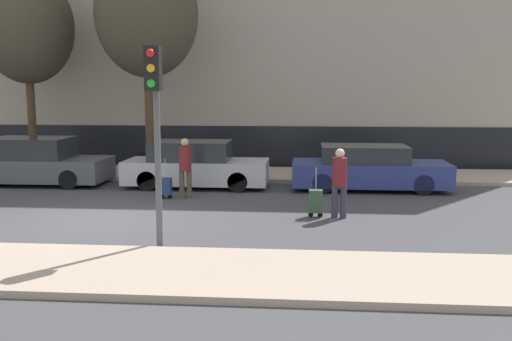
{
  "coord_description": "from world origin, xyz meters",
  "views": [
    {
      "loc": [
        4.76,
        -12.64,
        3.06
      ],
      "look_at": [
        3.53,
        1.8,
        0.95
      ],
      "focal_mm": 40.0,
      "sensor_mm": 36.0,
      "label": 1
    }
  ],
  "objects_px": {
    "pedestrian_left": "(185,164)",
    "pedestrian_right": "(339,179)",
    "bare_tree_down_street": "(147,15)",
    "parked_bicycle": "(156,162)",
    "bare_tree_near_crossing": "(27,27)",
    "parked_car_1": "(195,166)",
    "parked_car_0": "(35,163)",
    "trolley_right": "(316,201)",
    "trolley_left": "(166,186)",
    "traffic_light": "(155,107)",
    "parked_car_2": "(368,169)"
  },
  "relations": [
    {
      "from": "parked_car_1",
      "to": "trolley_right",
      "type": "relative_size",
      "value": 3.67
    },
    {
      "from": "parked_car_0",
      "to": "bare_tree_near_crossing",
      "type": "distance_m",
      "value": 5.06
    },
    {
      "from": "parked_bicycle",
      "to": "bare_tree_near_crossing",
      "type": "relative_size",
      "value": 0.25
    },
    {
      "from": "parked_car_0",
      "to": "parked_car_2",
      "type": "distance_m",
      "value": 10.5
    },
    {
      "from": "bare_tree_near_crossing",
      "to": "bare_tree_down_street",
      "type": "height_order",
      "value": "bare_tree_down_street"
    },
    {
      "from": "pedestrian_left",
      "to": "traffic_light",
      "type": "xyz_separation_m",
      "value": [
        0.56,
        -5.17,
        1.76
      ]
    },
    {
      "from": "bare_tree_down_street",
      "to": "pedestrian_right",
      "type": "bearing_deg",
      "value": -43.11
    },
    {
      "from": "traffic_light",
      "to": "bare_tree_down_street",
      "type": "xyz_separation_m",
      "value": [
        -2.52,
        8.72,
        2.75
      ]
    },
    {
      "from": "parked_bicycle",
      "to": "trolley_right",
      "type": "bearing_deg",
      "value": -47.53
    },
    {
      "from": "pedestrian_right",
      "to": "parked_bicycle",
      "type": "distance_m",
      "value": 8.43
    },
    {
      "from": "pedestrian_right",
      "to": "parked_bicycle",
      "type": "xyz_separation_m",
      "value": [
        -5.95,
        5.95,
        -0.45
      ]
    },
    {
      "from": "parked_car_2",
      "to": "parked_bicycle",
      "type": "distance_m",
      "value": 7.33
    },
    {
      "from": "parked_bicycle",
      "to": "bare_tree_down_street",
      "type": "bearing_deg",
      "value": -118.27
    },
    {
      "from": "bare_tree_down_street",
      "to": "pedestrian_left",
      "type": "bearing_deg",
      "value": -61.09
    },
    {
      "from": "pedestrian_left",
      "to": "trolley_right",
      "type": "xyz_separation_m",
      "value": [
        3.58,
        -2.09,
        -0.56
      ]
    },
    {
      "from": "traffic_light",
      "to": "parked_car_0",
      "type": "bearing_deg",
      "value": 129.37
    },
    {
      "from": "parked_car_1",
      "to": "bare_tree_near_crossing",
      "type": "xyz_separation_m",
      "value": [
        -6.29,
        2.28,
        4.47
      ]
    },
    {
      "from": "parked_car_0",
      "to": "bare_tree_near_crossing",
      "type": "xyz_separation_m",
      "value": [
        -1.1,
        2.15,
        4.44
      ]
    },
    {
      "from": "bare_tree_down_street",
      "to": "trolley_left",
      "type": "bearing_deg",
      "value": -68.81
    },
    {
      "from": "parked_car_2",
      "to": "trolley_left",
      "type": "height_order",
      "value": "parked_car_2"
    },
    {
      "from": "parked_car_1",
      "to": "pedestrian_right",
      "type": "distance_m",
      "value": 5.76
    },
    {
      "from": "parked_bicycle",
      "to": "bare_tree_near_crossing",
      "type": "bearing_deg",
      "value": 176.63
    },
    {
      "from": "bare_tree_near_crossing",
      "to": "parked_bicycle",
      "type": "bearing_deg",
      "value": -3.37
    },
    {
      "from": "parked_car_2",
      "to": "trolley_left",
      "type": "bearing_deg",
      "value": -161.55
    },
    {
      "from": "parked_car_1",
      "to": "pedestrian_left",
      "type": "height_order",
      "value": "pedestrian_left"
    },
    {
      "from": "pedestrian_left",
      "to": "trolley_right",
      "type": "height_order",
      "value": "pedestrian_left"
    },
    {
      "from": "pedestrian_right",
      "to": "traffic_light",
      "type": "bearing_deg",
      "value": -133.99
    },
    {
      "from": "pedestrian_left",
      "to": "pedestrian_right",
      "type": "height_order",
      "value": "pedestrian_left"
    },
    {
      "from": "parked_car_1",
      "to": "parked_car_2",
      "type": "relative_size",
      "value": 0.94
    },
    {
      "from": "trolley_right",
      "to": "parked_bicycle",
      "type": "height_order",
      "value": "trolley_right"
    },
    {
      "from": "parked_car_1",
      "to": "bare_tree_down_street",
      "type": "distance_m",
      "value": 5.44
    },
    {
      "from": "traffic_light",
      "to": "bare_tree_near_crossing",
      "type": "distance_m",
      "value": 11.8
    },
    {
      "from": "pedestrian_left",
      "to": "bare_tree_down_street",
      "type": "relative_size",
      "value": 0.22
    },
    {
      "from": "parked_car_2",
      "to": "trolley_left",
      "type": "distance_m",
      "value": 6.09
    },
    {
      "from": "trolley_left",
      "to": "trolley_right",
      "type": "distance_m",
      "value": 4.56
    },
    {
      "from": "parked_car_1",
      "to": "pedestrian_left",
      "type": "distance_m",
      "value": 1.81
    },
    {
      "from": "parked_car_0",
      "to": "traffic_light",
      "type": "xyz_separation_m",
      "value": [
        5.82,
        -7.09,
        2.02
      ]
    },
    {
      "from": "bare_tree_down_street",
      "to": "parked_car_1",
      "type": "bearing_deg",
      "value": -42.88
    },
    {
      "from": "bare_tree_near_crossing",
      "to": "bare_tree_down_street",
      "type": "xyz_separation_m",
      "value": [
        4.4,
        -0.52,
        0.32
      ]
    },
    {
      "from": "bare_tree_down_street",
      "to": "traffic_light",
      "type": "bearing_deg",
      "value": -73.9
    },
    {
      "from": "parked_car_1",
      "to": "bare_tree_near_crossing",
      "type": "relative_size",
      "value": 0.63
    },
    {
      "from": "parked_car_0",
      "to": "pedestrian_left",
      "type": "height_order",
      "value": "pedestrian_left"
    },
    {
      "from": "parked_car_2",
      "to": "pedestrian_left",
      "type": "height_order",
      "value": "pedestrian_left"
    },
    {
      "from": "pedestrian_right",
      "to": "trolley_right",
      "type": "distance_m",
      "value": 0.78
    },
    {
      "from": "parked_car_1",
      "to": "trolley_left",
      "type": "bearing_deg",
      "value": -103.72
    },
    {
      "from": "parked_bicycle",
      "to": "trolley_left",
      "type": "bearing_deg",
      "value": -71.88
    },
    {
      "from": "parked_car_2",
      "to": "parked_bicycle",
      "type": "xyz_separation_m",
      "value": [
        -7.05,
        2.0,
        -0.14
      ]
    },
    {
      "from": "bare_tree_down_street",
      "to": "bare_tree_near_crossing",
      "type": "bearing_deg",
      "value": 173.21
    },
    {
      "from": "trolley_left",
      "to": "bare_tree_near_crossing",
      "type": "bearing_deg",
      "value": 144.24
    },
    {
      "from": "parked_car_1",
      "to": "traffic_light",
      "type": "bearing_deg",
      "value": -84.86
    }
  ]
}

